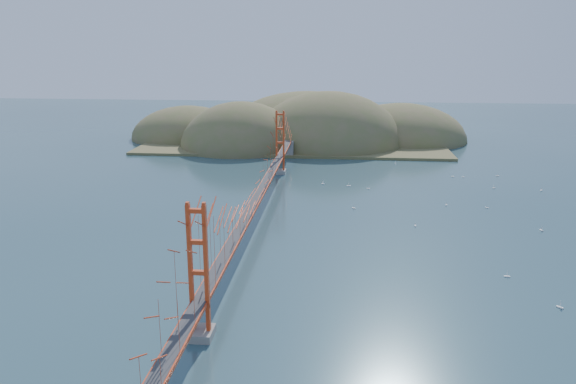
# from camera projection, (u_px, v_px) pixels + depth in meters

# --- Properties ---
(ground) EXTENTS (320.00, 320.00, 0.00)m
(ground) POSITION_uv_depth(u_px,v_px,m) (256.00, 224.00, 75.48)
(ground) COLOR #2A4955
(ground) RESTS_ON ground
(bridge) EXTENTS (2.20, 94.40, 12.00)m
(bridge) POSITION_uv_depth(u_px,v_px,m) (255.00, 173.00, 73.83)
(bridge) COLOR gray
(bridge) RESTS_ON ground
(far_headlands) EXTENTS (84.00, 58.00, 25.00)m
(far_headlands) POSITION_uv_depth(u_px,v_px,m) (306.00, 139.00, 141.13)
(far_headlands) COLOR brown
(far_headlands) RESTS_ON ground
(sailboat_16) EXTENTS (0.64, 0.64, 0.67)m
(sailboat_16) POSITION_uv_depth(u_px,v_px,m) (354.00, 208.00, 82.44)
(sailboat_16) COLOR white
(sailboat_16) RESTS_ON ground
(sailboat_6) EXTENTS (0.71, 0.71, 0.74)m
(sailboat_6) POSITION_uv_depth(u_px,v_px,m) (560.00, 306.00, 51.71)
(sailboat_6) COLOR white
(sailboat_6) RESTS_ON ground
(sailboat_15) EXTENTS (0.51, 0.53, 0.60)m
(sailboat_15) POSITION_uv_depth(u_px,v_px,m) (396.00, 163.00, 112.41)
(sailboat_15) COLOR white
(sailboat_15) RESTS_ON ground
(sailboat_3) EXTENTS (0.63, 0.54, 0.73)m
(sailboat_3) POSITION_uv_depth(u_px,v_px,m) (349.00, 185.00, 95.27)
(sailboat_3) COLOR white
(sailboat_3) RESTS_ON ground
(sailboat_4) EXTENTS (0.50, 0.50, 0.57)m
(sailboat_4) POSITION_uv_depth(u_px,v_px,m) (446.00, 205.00, 83.99)
(sailboat_4) COLOR white
(sailboat_4) RESTS_ON ground
(sailboat_12) EXTENTS (0.57, 0.55, 0.64)m
(sailboat_12) POSITION_uv_depth(u_px,v_px,m) (368.00, 188.00, 93.46)
(sailboat_12) COLOR white
(sailboat_12) RESTS_ON ground
(sailboat_1) EXTENTS (0.51, 0.51, 0.56)m
(sailboat_1) POSITION_uv_depth(u_px,v_px,m) (487.00, 207.00, 82.69)
(sailboat_1) COLOR white
(sailboat_1) RESTS_ON ground
(sailboat_8) EXTENTS (0.53, 0.53, 0.58)m
(sailboat_8) POSITION_uv_depth(u_px,v_px,m) (494.00, 187.00, 93.82)
(sailboat_8) COLOR white
(sailboat_8) RESTS_ON ground
(sailboat_7) EXTENTS (0.58, 0.58, 0.61)m
(sailboat_7) POSITION_uv_depth(u_px,v_px,m) (453.00, 176.00, 101.62)
(sailboat_7) COLOR white
(sailboat_7) RESTS_ON ground
(sailboat_0) EXTENTS (0.41, 0.50, 0.58)m
(sailboat_0) POSITION_uv_depth(u_px,v_px,m) (415.00, 225.00, 74.60)
(sailboat_0) COLOR white
(sailboat_0) RESTS_ON ground
(sailboat_17) EXTENTS (0.50, 0.47, 0.56)m
(sailboat_17) POSITION_uv_depth(u_px,v_px,m) (463.00, 177.00, 101.30)
(sailboat_17) COLOR white
(sailboat_17) RESTS_ON ground
(sailboat_2) EXTENTS (0.61, 0.52, 0.70)m
(sailboat_2) POSITION_uv_depth(u_px,v_px,m) (507.00, 276.00, 58.50)
(sailboat_2) COLOR white
(sailboat_2) RESTS_ON ground
(sailboat_5) EXTENTS (0.59, 0.63, 0.71)m
(sailboat_5) POSITION_uv_depth(u_px,v_px,m) (541.00, 230.00, 72.77)
(sailboat_5) COLOR white
(sailboat_5) RESTS_ON ground
(sailboat_9) EXTENTS (0.62, 0.62, 0.65)m
(sailboat_9) POSITION_uv_depth(u_px,v_px,m) (541.00, 190.00, 92.22)
(sailboat_9) COLOR white
(sailboat_9) RESTS_ON ground
(sailboat_extra_0) EXTENTS (0.64, 0.64, 0.68)m
(sailboat_extra_0) POSITION_uv_depth(u_px,v_px,m) (323.00, 183.00, 96.52)
(sailboat_extra_0) COLOR white
(sailboat_extra_0) RESTS_ON ground
(sailboat_extra_1) EXTENTS (0.56, 0.46, 0.66)m
(sailboat_extra_1) POSITION_uv_depth(u_px,v_px,m) (498.00, 175.00, 102.11)
(sailboat_extra_1) COLOR white
(sailboat_extra_1) RESTS_ON ground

